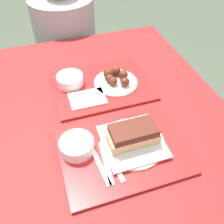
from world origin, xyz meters
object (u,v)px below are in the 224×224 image
at_px(brisket_sandwich_plate, 133,138).
at_px(bowl_coleslaw_far, 70,79).
at_px(tray_far, 101,86).
at_px(person_seated_across, 65,31).
at_px(wings_plate_far, 116,79).
at_px(tray_near, 123,151).
at_px(bowl_coleslaw_near, 77,145).

relative_size(brisket_sandwich_plate, bowl_coleslaw_far, 1.94).
xyz_separation_m(tray_far, person_seated_across, (-0.04, 0.71, -0.07)).
distance_m(bowl_coleslaw_far, person_seated_across, 0.67).
xyz_separation_m(brisket_sandwich_plate, person_seated_across, (-0.06, 1.06, -0.11)).
relative_size(bowl_coleslaw_far, person_seated_across, 0.18).
bearing_deg(brisket_sandwich_plate, bowl_coleslaw_far, 109.42).
height_order(brisket_sandwich_plate, bowl_coleslaw_far, brisket_sandwich_plate).
bearing_deg(wings_plate_far, tray_far, -177.96).
bearing_deg(tray_far, tray_near, -94.60).
relative_size(tray_far, bowl_coleslaw_far, 3.62).
height_order(tray_far, wings_plate_far, wings_plate_far).
distance_m(bowl_coleslaw_near, person_seated_across, 1.04).
distance_m(tray_far, person_seated_across, 0.71).
bearing_deg(wings_plate_far, bowl_coleslaw_far, 166.08).
bearing_deg(tray_near, wings_plate_far, 75.10).
height_order(bowl_coleslaw_far, wings_plate_far, wings_plate_far).
xyz_separation_m(wings_plate_far, person_seated_across, (-0.11, 0.70, -0.10)).
bearing_deg(bowl_coleslaw_near, brisket_sandwich_plate, -9.98).
relative_size(tray_near, brisket_sandwich_plate, 1.87).
bearing_deg(brisket_sandwich_plate, tray_far, 92.20).
distance_m(tray_near, tray_far, 0.37).
distance_m(tray_far, bowl_coleslaw_near, 0.37).
bearing_deg(person_seated_across, bowl_coleslaw_near, -97.42).
bearing_deg(person_seated_across, wings_plate_far, -80.79).
bearing_deg(bowl_coleslaw_far, wings_plate_far, -13.92).
relative_size(tray_far, person_seated_across, 0.63).
height_order(wings_plate_far, person_seated_across, person_seated_across).
xyz_separation_m(bowl_coleslaw_near, person_seated_across, (0.13, 1.02, -0.10)).
bearing_deg(tray_far, wings_plate_far, 2.04).
distance_m(tray_near, person_seated_across, 1.08).
bearing_deg(brisket_sandwich_plate, person_seated_across, 93.16).
distance_m(tray_near, brisket_sandwich_plate, 0.06).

